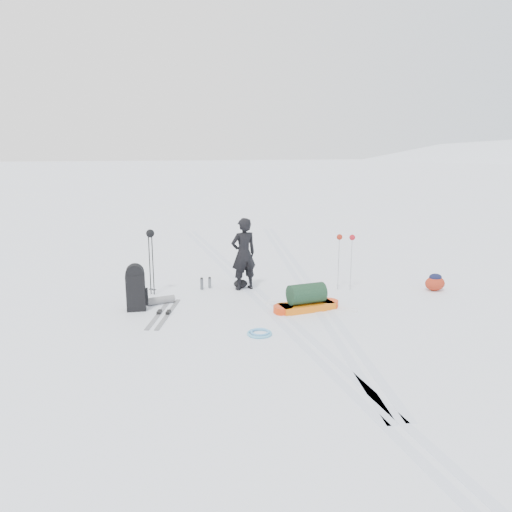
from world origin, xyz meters
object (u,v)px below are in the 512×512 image
(ski_poles_black, at_px, (150,241))
(skier, at_px, (244,254))
(expedition_rucksack, at_px, (139,289))
(pulk_sled, at_px, (306,300))

(ski_poles_black, bearing_deg, skier, -15.51)
(skier, distance_m, expedition_rucksack, 2.50)
(expedition_rucksack, relative_size, ski_poles_black, 0.67)
(skier, bearing_deg, expedition_rucksack, 8.17)
(pulk_sled, height_order, ski_poles_black, ski_poles_black)
(skier, relative_size, expedition_rucksack, 1.68)
(pulk_sled, xyz_separation_m, ski_poles_black, (-2.92, 1.77, 0.97))
(pulk_sled, distance_m, expedition_rucksack, 3.30)
(skier, distance_m, ski_poles_black, 2.05)
(pulk_sled, relative_size, expedition_rucksack, 1.48)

